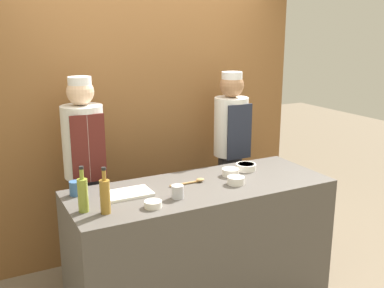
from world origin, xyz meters
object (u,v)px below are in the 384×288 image
(sauce_bowl_brown, at_px, (231,172))
(bottle_oil, at_px, (83,194))
(sauce_bowl_white, at_px, (153,204))
(chef_right, at_px, (230,153))
(cutting_board, at_px, (128,194))
(wooden_spoon, at_px, (193,182))
(chef_left, at_px, (85,174))
(bottle_vinegar, at_px, (105,195))
(cup_steel, at_px, (178,192))
(sauce_bowl_green, at_px, (236,180))
(cup_blue, at_px, (75,188))
(sauce_bowl_red, at_px, (246,167))

(sauce_bowl_brown, relative_size, bottle_oil, 0.45)
(sauce_bowl_white, distance_m, sauce_bowl_brown, 0.84)
(sauce_bowl_brown, height_order, chef_right, chef_right)
(cutting_board, height_order, wooden_spoon, wooden_spoon)
(sauce_bowl_brown, height_order, chef_left, chef_left)
(wooden_spoon, distance_m, chef_left, 0.89)
(bottle_vinegar, bearing_deg, cup_steel, 2.55)
(sauce_bowl_green, distance_m, cup_steel, 0.51)
(sauce_bowl_white, relative_size, bottle_oil, 0.38)
(bottle_oil, distance_m, cup_blue, 0.31)
(sauce_bowl_brown, height_order, cup_blue, cup_blue)
(chef_right, bearing_deg, wooden_spoon, -139.27)
(wooden_spoon, distance_m, chef_right, 0.94)
(sauce_bowl_green, height_order, chef_left, chef_left)
(cup_blue, distance_m, chef_right, 1.61)
(chef_right, bearing_deg, bottle_vinegar, -149.52)
(cup_blue, bearing_deg, sauce_bowl_white, -48.73)
(chef_right, bearing_deg, chef_left, -179.99)
(sauce_bowl_green, height_order, wooden_spoon, sauce_bowl_green)
(sauce_bowl_red, height_order, wooden_spoon, sauce_bowl_red)
(cutting_board, bearing_deg, sauce_bowl_green, -11.16)
(chef_left, bearing_deg, bottle_oil, -104.94)
(cup_steel, height_order, chef_right, chef_right)
(sauce_bowl_white, relative_size, chef_right, 0.07)
(sauce_bowl_white, height_order, sauce_bowl_brown, sauce_bowl_brown)
(sauce_bowl_green, height_order, sauce_bowl_white, sauce_bowl_green)
(sauce_bowl_white, bearing_deg, sauce_bowl_red, 21.22)
(sauce_bowl_green, distance_m, chef_left, 1.20)
(sauce_bowl_green, xyz_separation_m, cup_blue, (-1.10, 0.32, 0.02))
(sauce_bowl_green, bearing_deg, cup_steel, -173.70)
(cup_steel, bearing_deg, bottle_vinegar, -177.45)
(bottle_vinegar, relative_size, wooden_spoon, 1.07)
(sauce_bowl_green, xyz_separation_m, cup_steel, (-0.50, -0.06, 0.01))
(sauce_bowl_green, distance_m, sauce_bowl_brown, 0.20)
(cup_blue, bearing_deg, wooden_spoon, -10.56)
(cup_steel, xyz_separation_m, chef_right, (0.94, 0.83, -0.06))
(cup_blue, distance_m, chef_left, 0.50)
(sauce_bowl_white, distance_m, cup_steel, 0.22)
(sauce_bowl_brown, bearing_deg, chef_right, 58.02)
(cup_steel, relative_size, wooden_spoon, 0.32)
(sauce_bowl_red, xyz_separation_m, bottle_oil, (-1.38, -0.24, 0.09))
(sauce_bowl_brown, xyz_separation_m, bottle_oil, (-1.19, -0.17, 0.09))
(sauce_bowl_red, bearing_deg, chef_right, 70.83)
(bottle_oil, height_order, chef_right, chef_right)
(sauce_bowl_green, xyz_separation_m, bottle_oil, (-1.12, 0.01, 0.08))
(chef_left, distance_m, chef_right, 1.36)
(cutting_board, xyz_separation_m, cup_blue, (-0.32, 0.16, 0.04))
(sauce_bowl_white, relative_size, chef_left, 0.07)
(sauce_bowl_red, relative_size, bottle_vinegar, 0.55)
(sauce_bowl_red, bearing_deg, cup_steel, -158.24)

